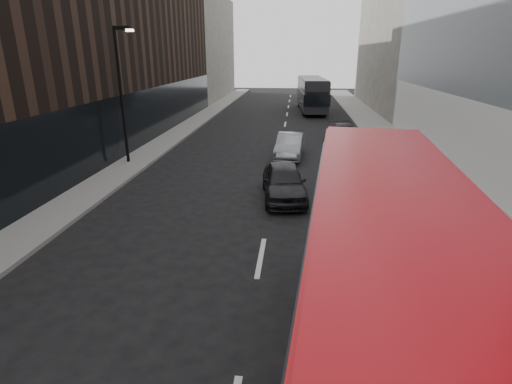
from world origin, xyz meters
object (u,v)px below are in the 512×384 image
(car_a, at_px, (284,181))
(car_b, at_px, (290,146))
(red_bus, at_px, (385,301))
(car_c, at_px, (344,135))
(street_lamp, at_px, (122,87))
(grey_bus, at_px, (312,94))

(car_a, height_order, car_b, car_a)
(red_bus, xyz_separation_m, car_b, (-1.78, 17.81, -1.58))
(car_b, distance_m, car_c, 5.00)
(street_lamp, xyz_separation_m, grey_bus, (10.71, 22.52, -2.35))
(street_lamp, distance_m, grey_bus, 25.05)
(grey_bus, xyz_separation_m, car_b, (-1.88, -20.04, -1.14))
(grey_bus, bearing_deg, street_lamp, -118.89)
(car_b, bearing_deg, street_lamp, -160.34)
(street_lamp, xyz_separation_m, car_a, (8.72, -4.65, -3.45))
(red_bus, xyz_separation_m, car_c, (1.78, 21.33, -1.59))
(car_a, bearing_deg, car_c, 64.30)
(street_lamp, xyz_separation_m, car_c, (12.39, 6.00, -3.50))
(street_lamp, bearing_deg, red_bus, -55.31)
(red_bus, height_order, car_c, red_bus)
(car_a, height_order, car_c, car_a)
(street_lamp, height_order, car_b, street_lamp)
(car_a, bearing_deg, grey_bus, 79.11)
(car_a, xyz_separation_m, car_b, (0.10, 7.14, -0.04))
(street_lamp, relative_size, car_b, 1.67)
(red_bus, bearing_deg, car_b, 101.13)
(grey_bus, distance_m, car_a, 27.27)
(grey_bus, bearing_deg, car_c, -87.66)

